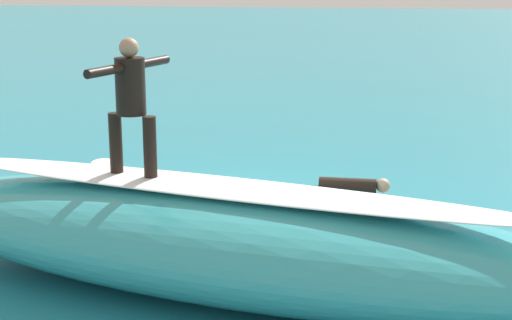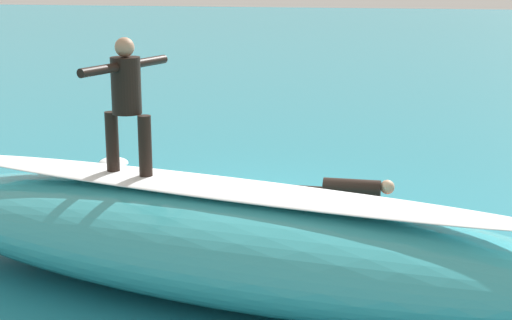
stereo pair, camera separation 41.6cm
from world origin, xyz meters
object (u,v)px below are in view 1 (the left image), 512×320
Objects in this scene: surfboard_paddling at (347,201)px; surfer_riding at (131,97)px; surfboard_riding at (134,178)px; surfer_paddling at (339,188)px.

surfer_riding is at bearing -125.23° from surfboard_paddling.
surfer_paddling is at bearing -106.54° from surfboard_riding.
surfer_paddling is (-2.18, -3.22, -0.94)m from surfboard_riding.
surfer_riding is 0.81× the size of surfboard_paddling.
surfer_paddling reaches higher than surfboard_paddling.
surfer_paddling is (-2.18, -3.22, -1.88)m from surfer_riding.
surfboard_paddling is at bearing -108.18° from surfboard_riding.
surfboard_paddling is 0.23m from surfer_paddling.
surfer_riding reaches higher than surfboard_riding.
surfboard_riding is 1.19× the size of surfer_paddling.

